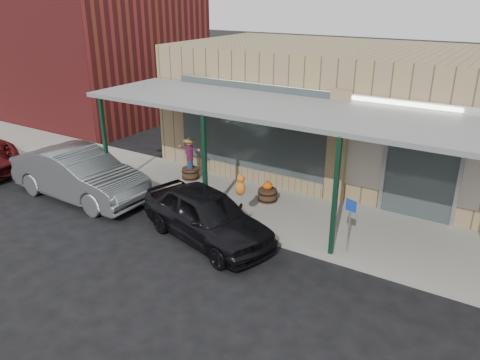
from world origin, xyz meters
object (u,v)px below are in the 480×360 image
Objects in this scene: handicap_sign at (350,219)px; parked_sedan at (207,215)px; barrel_scarecrow at (190,165)px; barrel_pumpkin at (268,194)px; car_grey at (79,174)px.

handicap_sign is 0.32× the size of parked_sedan.
barrel_scarecrow is 3.01m from barrel_pumpkin.
car_grey is (-4.75, 0.06, 0.09)m from parked_sedan.
car_grey is at bearing -156.99° from handicap_sign.
barrel_scarecrow is 0.31× the size of car_grey.
parked_sedan is at bearing -97.04° from barrel_pumpkin.
handicap_sign reaches higher than barrel_pumpkin.
car_grey is (-2.08, -2.71, 0.13)m from barrel_scarecrow.
barrel_scarecrow is at bearing -36.79° from car_grey.
car_grey reaches higher than barrel_pumpkin.
parked_sedan is 4.76m from car_grey.
barrel_scarecrow is at bearing 179.92° from handicap_sign.
barrel_scarecrow is 6.26m from handicap_sign.
handicap_sign is 8.14m from car_grey.
parked_sedan is at bearing -90.01° from car_grey.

